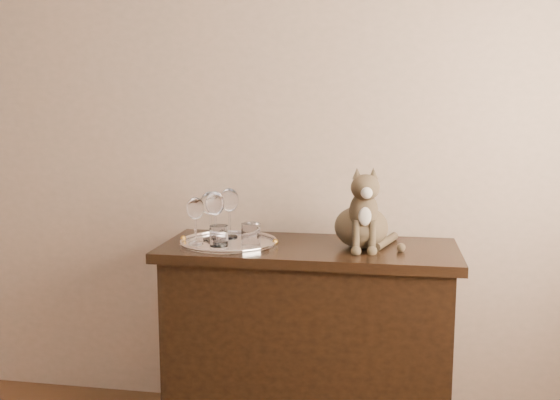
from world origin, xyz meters
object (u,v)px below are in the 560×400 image
(tray, at_px, (229,243))
(wine_glass_d, at_px, (215,217))
(wine_glass_a, at_px, (210,216))
(tumbler_b, at_px, (219,236))
(wine_glass_b, at_px, (229,213))
(tumbler_a, at_px, (251,234))
(wine_glass_c, at_px, (195,220))
(cat, at_px, (362,206))
(sideboard, at_px, (308,345))

(tray, relative_size, wine_glass_d, 1.91)
(wine_glass_a, xyz_separation_m, tumbler_b, (0.07, -0.11, -0.06))
(wine_glass_b, bearing_deg, tumbler_a, -46.89)
(wine_glass_d, bearing_deg, tray, -8.62)
(tray, distance_m, wine_glass_a, 0.14)
(wine_glass_a, relative_size, tumbler_a, 2.33)
(wine_glass_a, distance_m, tumbler_a, 0.21)
(tumbler_b, bearing_deg, wine_glass_c, 164.02)
(wine_glass_c, bearing_deg, tray, 18.45)
(wine_glass_a, distance_m, wine_glass_c, 0.09)
(wine_glass_b, distance_m, tumbler_b, 0.18)
(tray, xyz_separation_m, cat, (0.54, 0.04, 0.16))
(tumbler_a, relative_size, tumbler_b, 1.05)
(tumbler_a, height_order, cat, cat)
(wine_glass_b, distance_m, cat, 0.56)
(wine_glass_a, xyz_separation_m, tumbler_a, (0.19, -0.06, -0.06))
(tumbler_b, height_order, cat, cat)
(sideboard, relative_size, cat, 3.60)
(tumbler_a, distance_m, tumbler_b, 0.13)
(cat, bearing_deg, tumbler_b, -176.28)
(wine_glass_c, bearing_deg, wine_glass_a, 62.84)
(wine_glass_d, xyz_separation_m, cat, (0.60, 0.03, 0.05))
(sideboard, xyz_separation_m, wine_glass_a, (-0.41, 0.00, 0.54))
(wine_glass_a, height_order, cat, cat)
(sideboard, xyz_separation_m, tumbler_b, (-0.35, -0.10, 0.47))
(wine_glass_b, relative_size, wine_glass_d, 1.01)
(wine_glass_a, distance_m, wine_glass_d, 0.04)
(tumbler_b, bearing_deg, wine_glass_d, 114.45)
(tray, bearing_deg, tumbler_b, -106.51)
(tumbler_b, bearing_deg, tumbler_a, 19.31)
(tray, bearing_deg, wine_glass_a, 158.28)
(cat, bearing_deg, wine_glass_c, 179.36)
(sideboard, relative_size, tumbler_b, 14.40)
(tray, bearing_deg, wine_glass_b, 102.19)
(wine_glass_a, distance_m, tumbler_b, 0.14)
(tumbler_b, bearing_deg, cat, 11.70)
(tray, relative_size, tumbler_b, 4.80)
(wine_glass_b, bearing_deg, tray, -77.81)
(wine_glass_c, bearing_deg, wine_glass_d, 36.83)
(wine_glass_b, height_order, cat, cat)
(sideboard, bearing_deg, tumbler_b, -163.59)
(tumbler_a, bearing_deg, wine_glass_d, 166.19)
(tumbler_a, height_order, tumbler_b, tumbler_a)
(wine_glass_c, height_order, tumbler_a, wine_glass_c)
(sideboard, distance_m, cat, 0.63)
(sideboard, distance_m, tumbler_a, 0.53)
(wine_glass_d, bearing_deg, tumbler_a, -13.81)
(wine_glass_b, relative_size, tumbler_b, 2.54)
(sideboard, bearing_deg, tray, -174.76)
(wine_glass_c, bearing_deg, cat, 7.34)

